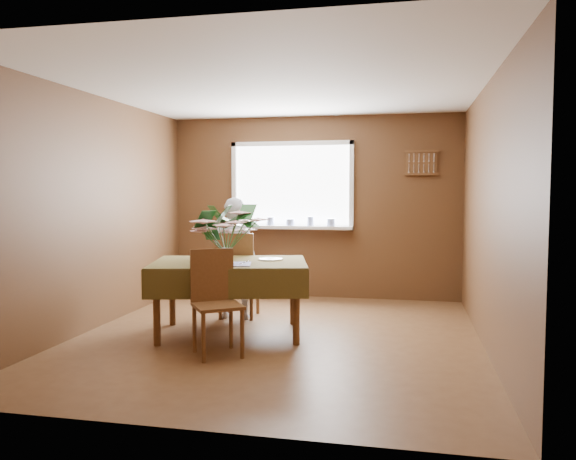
% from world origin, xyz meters
% --- Properties ---
extents(floor, '(4.50, 4.50, 0.00)m').
position_xyz_m(floor, '(0.00, 0.00, 0.00)').
color(floor, '#55351D').
rests_on(floor, ground).
extents(ceiling, '(4.50, 4.50, 0.00)m').
position_xyz_m(ceiling, '(0.00, 0.00, 2.50)').
color(ceiling, white).
rests_on(ceiling, wall_back).
extents(wall_back, '(4.00, 0.00, 4.00)m').
position_xyz_m(wall_back, '(0.00, 2.25, 1.25)').
color(wall_back, brown).
rests_on(wall_back, floor).
extents(wall_front, '(4.00, 0.00, 4.00)m').
position_xyz_m(wall_front, '(0.00, -2.25, 1.25)').
color(wall_front, brown).
rests_on(wall_front, floor).
extents(wall_left, '(0.00, 4.50, 4.50)m').
position_xyz_m(wall_left, '(-2.00, 0.00, 1.25)').
color(wall_left, brown).
rests_on(wall_left, floor).
extents(wall_right, '(0.00, 4.50, 4.50)m').
position_xyz_m(wall_right, '(2.00, 0.00, 1.25)').
color(wall_right, brown).
rests_on(wall_right, floor).
extents(window_assembly, '(1.72, 0.20, 1.22)m').
position_xyz_m(window_assembly, '(-0.29, 2.20, 1.35)').
color(window_assembly, white).
rests_on(window_assembly, wall_back).
extents(spoon_rack, '(0.44, 0.05, 0.33)m').
position_xyz_m(spoon_rack, '(1.45, 2.22, 1.85)').
color(spoon_rack, brown).
rests_on(spoon_rack, wall_back).
extents(dining_table, '(1.76, 1.40, 0.76)m').
position_xyz_m(dining_table, '(-0.50, 0.03, 0.67)').
color(dining_table, brown).
rests_on(dining_table, floor).
extents(chair_far, '(0.45, 0.45, 1.00)m').
position_xyz_m(chair_far, '(-0.64, 0.75, 0.54)').
color(chair_far, brown).
rests_on(chair_far, floor).
extents(chair_near, '(0.56, 0.56, 0.94)m').
position_xyz_m(chair_near, '(-0.43, -0.64, 0.52)').
color(chair_near, brown).
rests_on(chair_near, floor).
extents(seated_woman, '(0.52, 0.35, 1.41)m').
position_xyz_m(seated_woman, '(-0.67, 0.73, 0.70)').
color(seated_woman, white).
rests_on(seated_woman, floor).
extents(flower_bouquet, '(0.64, 0.64, 0.55)m').
position_xyz_m(flower_bouquet, '(-0.47, -0.18, 1.12)').
color(flower_bouquet, white).
rests_on(flower_bouquet, dining_table).
extents(side_plate, '(0.33, 0.33, 0.01)m').
position_xyz_m(side_plate, '(-0.12, 0.24, 0.76)').
color(side_plate, white).
rests_on(side_plate, dining_table).
extents(table_knife, '(0.05, 0.22, 0.00)m').
position_xyz_m(table_knife, '(-0.30, -0.10, 0.77)').
color(table_knife, silver).
rests_on(table_knife, dining_table).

